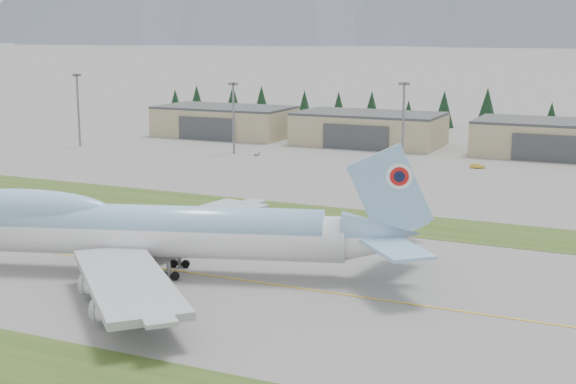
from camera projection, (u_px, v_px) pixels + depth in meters
The scene contains 11 objects.
ground at pixel (154, 268), 129.11m from camera, with size 7000.00×7000.00×0.00m, color slate.
grass_strip_far at pixel (274, 211), 169.23m from camera, with size 400.00×18.00×0.08m, color #2E4C1B.
taxiway_line_main at pixel (154, 268), 129.11m from camera, with size 400.00×0.40×0.02m, color gold.
boeing_747_freighter at pixel (144, 229), 125.04m from camera, with size 80.48×66.52×21.29m.
hangar_left at pixel (225, 121), 290.23m from camera, with size 48.00×26.60×10.80m.
hangar_center at pixel (369, 129), 267.80m from camera, with size 48.00×26.60×10.80m.
hangar_right at pixel (556, 138), 243.34m from camera, with size 48.00×26.60×10.80m.
floodlight_masts at pixel (334, 108), 229.10m from camera, with size 203.19×10.58×23.75m.
service_vehicle_a at pixel (257, 155), 245.82m from camera, with size 1.37×3.38×1.15m, color silver.
service_vehicle_b at pixel (477, 168), 222.45m from camera, with size 1.45×4.12×1.36m, color gold.
conifer_belt at pixel (445, 110), 317.66m from camera, with size 268.72×14.78×16.31m.
Camera 1 is at (71.35, -103.91, 37.41)m, focal length 50.00 mm.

